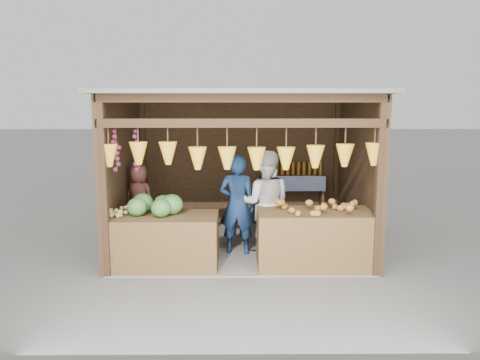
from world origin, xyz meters
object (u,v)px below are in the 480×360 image
(vendor_seated, at_px, (139,198))
(woman_standing, at_px, (265,203))
(counter_left, at_px, (163,241))
(man_standing, at_px, (237,205))
(counter_right, at_px, (314,239))

(vendor_seated, bearing_deg, woman_standing, -164.94)
(counter_left, height_order, vendor_seated, vendor_seated)
(counter_left, height_order, man_standing, man_standing)
(man_standing, xyz_separation_m, woman_standing, (0.46, -0.02, 0.03))
(counter_left, bearing_deg, woman_standing, 20.78)
(counter_left, xyz_separation_m, man_standing, (1.12, 0.62, 0.43))
(vendor_seated, bearing_deg, man_standing, -167.24)
(woman_standing, relative_size, vendor_seated, 1.47)
(counter_right, xyz_separation_m, woman_standing, (-0.71, 0.61, 0.43))
(counter_right, distance_m, woman_standing, 1.03)
(man_standing, height_order, vendor_seated, man_standing)
(woman_standing, bearing_deg, man_standing, 5.81)
(counter_left, xyz_separation_m, counter_right, (2.29, -0.01, 0.03))
(counter_left, xyz_separation_m, vendor_seated, (-0.56, 1.00, 0.46))
(counter_right, bearing_deg, vendor_seated, 160.52)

